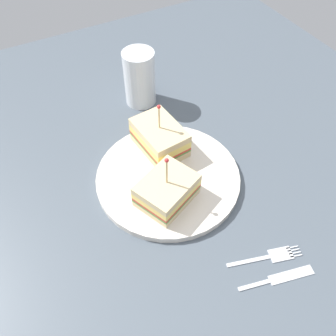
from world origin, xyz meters
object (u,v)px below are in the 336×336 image
object	(u,v)px
plate	(168,177)
sandwich_half_front	(167,190)
sandwich_half_back	(160,137)
knife	(280,278)
fork	(272,256)
drink_glass	(140,81)

from	to	relation	value
plate	sandwich_half_front	xyz separation A→B (cm)	(-4.34, 2.58, 2.92)
plate	sandwich_half_back	size ratio (longest dim) A/B	2.38
sandwich_half_front	plate	bearing A→B (deg)	-30.74
knife	fork	bearing A→B (deg)	-20.18
drink_glass	fork	distance (cm)	43.60
sandwich_half_front	drink_glass	size ratio (longest dim) A/B	0.97
sandwich_half_front	sandwich_half_back	xyz separation A→B (cm)	(11.13, -4.49, 0.30)
sandwich_half_front	knife	size ratio (longest dim) A/B	0.96
fork	sandwich_half_back	bearing A→B (deg)	10.33
plate	fork	bearing A→B (deg)	-161.60
sandwich_half_back	drink_glass	xyz separation A→B (cm)	(15.51, -3.45, 1.43)
sandwich_half_front	knife	bearing A→B (deg)	-157.34
sandwich_half_front	drink_glass	xyz separation A→B (cm)	(26.65, -7.95, 1.73)
plate	sandwich_half_back	distance (cm)	7.76
fork	knife	bearing A→B (deg)	159.82
sandwich_half_back	drink_glass	size ratio (longest dim) A/B	0.91
plate	drink_glass	world-z (taller)	drink_glass
knife	sandwich_half_back	bearing A→B (deg)	7.03
sandwich_half_front	fork	world-z (taller)	sandwich_half_front
sandwich_half_front	sandwich_half_back	bearing A→B (deg)	-21.98
plate	fork	size ratio (longest dim) A/B	2.18
plate	knife	xyz separation A→B (cm)	(-24.29, -5.75, -0.45)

